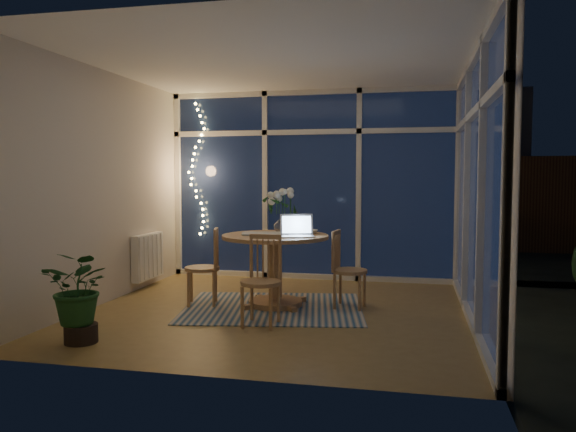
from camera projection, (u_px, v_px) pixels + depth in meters
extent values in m
plane|color=olive|center=(279.00, 311.00, 5.91)|extent=(4.00, 4.00, 0.00)
plane|color=white|center=(278.00, 61.00, 5.73)|extent=(4.00, 4.00, 0.00)
cube|color=beige|center=(312.00, 185.00, 7.77)|extent=(4.00, 0.04, 2.60)
cube|color=beige|center=(212.00, 194.00, 3.88)|extent=(4.00, 0.04, 2.60)
cube|color=beige|center=(104.00, 187.00, 6.25)|extent=(0.04, 4.00, 2.60)
cube|color=beige|center=(481.00, 189.00, 5.39)|extent=(0.04, 4.00, 2.60)
cube|color=silver|center=(311.00, 185.00, 7.73)|extent=(4.00, 0.10, 2.60)
cube|color=silver|center=(476.00, 189.00, 5.40)|extent=(0.10, 4.00, 2.60)
cube|color=white|center=(148.00, 256.00, 7.18)|extent=(0.10, 0.70, 0.58)
cube|color=black|center=(365.00, 254.00, 10.68)|extent=(12.00, 6.00, 0.10)
cube|color=#341F13|center=(342.00, 203.00, 11.21)|extent=(11.00, 0.08, 1.80)
cube|color=#34373E|center=(369.00, 145.00, 13.98)|extent=(7.00, 3.00, 2.20)
sphere|color=black|center=(279.00, 235.00, 9.37)|extent=(0.90, 0.90, 0.90)
cube|color=beige|center=(273.00, 308.00, 6.05)|extent=(2.12, 1.81, 0.01)
cylinder|color=#A27549|center=(275.00, 271.00, 6.12)|extent=(1.33, 1.33, 0.79)
cube|color=#A27549|center=(202.00, 266.00, 6.17)|extent=(0.49, 0.49, 0.86)
cube|color=#A27549|center=(350.00, 269.00, 6.03)|extent=(0.43, 0.43, 0.85)
cube|color=#A27549|center=(261.00, 280.00, 5.31)|extent=(0.42, 0.42, 0.87)
imported|color=silver|center=(281.00, 223.00, 6.39)|extent=(0.23, 0.23, 0.21)
imported|color=white|center=(310.00, 232.00, 6.23)|extent=(0.18, 0.18, 0.04)
cube|color=silver|center=(261.00, 234.00, 6.13)|extent=(0.43, 0.33, 0.02)
cube|color=black|center=(279.00, 235.00, 6.06)|extent=(0.12, 0.10, 0.01)
imported|color=#1B4D21|center=(80.00, 299.00, 4.77)|extent=(0.55, 0.48, 0.76)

